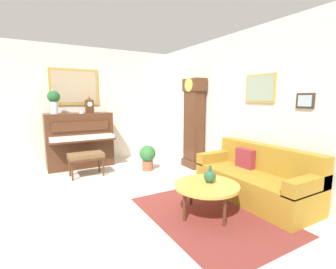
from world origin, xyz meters
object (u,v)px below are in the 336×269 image
at_px(mantel_clock, 89,105).
at_px(green_jug, 210,176).
at_px(couch, 255,179).
at_px(coffee_table, 207,186).
at_px(grandfather_clock, 194,126).
at_px(potted_plant, 148,156).
at_px(piano_bench, 86,157).
at_px(flower_vase, 54,99).
at_px(teacup, 82,112).
at_px(piano, 80,140).

height_order(mantel_clock, green_jug, mantel_clock).
bearing_deg(couch, coffee_table, -86.72).
bearing_deg(grandfather_clock, potted_plant, -104.76).
distance_m(grandfather_clock, coffee_table, 2.44).
xyz_separation_m(piano_bench, flower_vase, (-0.82, -0.46, 1.16)).
distance_m(coffee_table, teacup, 3.48).
distance_m(piano_bench, grandfather_clock, 2.43).
bearing_deg(couch, piano, -148.05).
height_order(piano, teacup, teacup).
height_order(grandfather_clock, teacup, grandfather_clock).
distance_m(grandfather_clock, flower_vase, 3.13).
bearing_deg(coffee_table, mantel_clock, -166.86).
bearing_deg(green_jug, teacup, -161.36).
height_order(coffee_table, flower_vase, flower_vase).
distance_m(piano_bench, green_jug, 2.77).
bearing_deg(grandfather_clock, couch, -6.17).
bearing_deg(mantel_clock, potted_plant, 42.66).
distance_m(green_jug, potted_plant, 2.28).
bearing_deg(piano, green_jug, 18.56).
bearing_deg(potted_plant, piano, -130.79).
relative_size(piano_bench, green_jug, 2.92).
relative_size(piano_bench, grandfather_clock, 0.34).
xyz_separation_m(couch, flower_vase, (-3.31, -2.56, 1.25)).
height_order(piano, grandfather_clock, grandfather_clock).
distance_m(couch, green_jug, 0.97).
bearing_deg(couch, green_jug, -88.57).
distance_m(couch, potted_plant, 2.39).
height_order(coffee_table, teacup, teacup).
bearing_deg(potted_plant, teacup, -127.53).
height_order(coffee_table, green_jug, green_jug).
height_order(couch, green_jug, couch).
bearing_deg(couch, grandfather_clock, 173.83).
height_order(coffee_table, mantel_clock, mantel_clock).
bearing_deg(grandfather_clock, piano_bench, -102.67).
bearing_deg(coffee_table, potted_plant, 175.23).
distance_m(mantel_clock, potted_plant, 1.82).
relative_size(piano, couch, 0.76).
xyz_separation_m(grandfather_clock, mantel_clock, (-1.34, -2.02, 0.46)).
bearing_deg(coffee_table, piano, -162.83).
height_order(couch, teacup, teacup).
bearing_deg(flower_vase, green_jug, 25.80).
bearing_deg(potted_plant, flower_vase, -121.63).
bearing_deg(green_jug, coffee_table, -65.96).
height_order(piano, flower_vase, flower_vase).
bearing_deg(green_jug, grandfather_clock, 149.86).
bearing_deg(piano, flower_vase, -89.72).
height_order(grandfather_clock, potted_plant, grandfather_clock).
bearing_deg(flower_vase, piano_bench, 29.18).
xyz_separation_m(piano_bench, potted_plant, (0.24, 1.27, -0.08)).
xyz_separation_m(piano_bench, mantel_clock, (-0.82, 0.29, 1.02)).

